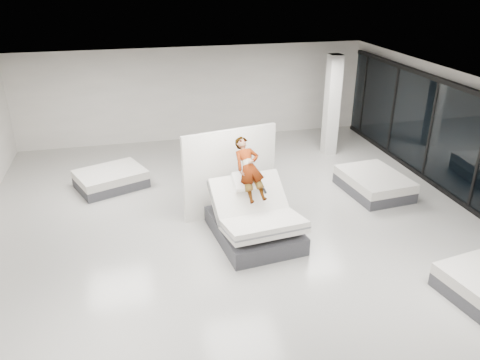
# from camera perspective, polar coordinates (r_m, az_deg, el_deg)

# --- Properties ---
(room) EXTENTS (14.00, 14.04, 3.20)m
(room) POSITION_cam_1_polar(r_m,az_deg,el_deg) (9.94, 0.31, 0.81)
(room) COLOR #AEABA4
(room) RESTS_ON ground
(hero_bed) EXTENTS (1.93, 2.41, 1.41)m
(hero_bed) POSITION_cam_1_polar(r_m,az_deg,el_deg) (10.49, 1.77, -5.04)
(hero_bed) COLOR #3C3C42
(hero_bed) RESTS_ON floor
(person) EXTENTS (0.72, 1.45, 1.27)m
(person) POSITION_cam_1_polar(r_m,az_deg,el_deg) (10.35, 1.16, 0.08)
(person) COLOR slate
(person) RESTS_ON hero_bed
(remote) EXTENTS (0.07, 0.15, 0.08)m
(remote) POSITION_cam_1_polar(r_m,az_deg,el_deg) (10.21, 3.01, -1.33)
(remote) COLOR black
(remote) RESTS_ON person
(divider_panel) EXTENTS (2.35, 0.60, 2.17)m
(divider_panel) POSITION_cam_1_polar(r_m,az_deg,el_deg) (11.28, -1.22, 0.92)
(divider_panel) COLOR silver
(divider_panel) RESTS_ON floor
(flat_bed_right_far) EXTENTS (1.60, 2.03, 0.52)m
(flat_bed_right_far) POSITION_cam_1_polar(r_m,az_deg,el_deg) (13.16, 16.00, -0.40)
(flat_bed_right_far) COLOR #3C3C42
(flat_bed_right_far) RESTS_ON floor
(flat_bed_left_far) EXTENTS (2.13, 1.88, 0.48)m
(flat_bed_left_far) POSITION_cam_1_polar(r_m,az_deg,el_deg) (13.45, -15.47, 0.13)
(flat_bed_left_far) COLOR #3C3C42
(flat_bed_left_far) RESTS_ON floor
(column) EXTENTS (0.40, 0.40, 3.20)m
(column) POSITION_cam_1_polar(r_m,az_deg,el_deg) (15.23, 11.12, 8.86)
(column) COLOR silver
(column) RESTS_ON floor
(storefront_glazing) EXTENTS (0.12, 13.40, 2.92)m
(storefront_glazing) POSITION_cam_1_polar(r_m,az_deg,el_deg) (12.66, 27.26, 2.59)
(storefront_glazing) COLOR #1D2831
(storefront_glazing) RESTS_ON floor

